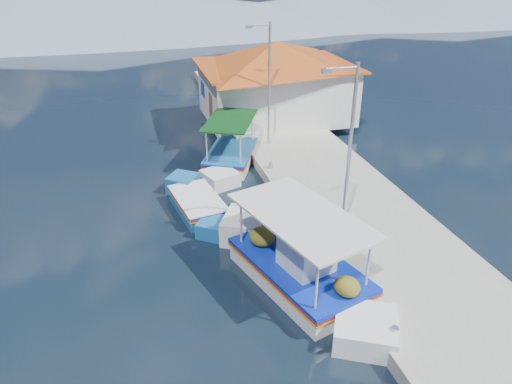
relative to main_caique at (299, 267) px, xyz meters
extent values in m
plane|color=black|center=(-2.43, -0.47, -0.53)|extent=(160.00, 160.00, 0.00)
cube|color=#A19D97|center=(3.47, 5.53, -0.28)|extent=(5.00, 44.00, 0.50)
cylinder|color=#A5A8AD|center=(1.37, -3.47, 0.12)|extent=(0.20, 0.20, 0.30)
cylinder|color=#A5A8AD|center=(1.37, 1.53, 0.12)|extent=(0.20, 0.20, 0.30)
cylinder|color=#A5A8AD|center=(1.37, 7.53, 0.12)|extent=(0.20, 0.20, 0.30)
cylinder|color=#A5A8AD|center=(1.37, 13.53, 0.12)|extent=(0.20, 0.20, 0.30)
cube|color=silver|center=(-0.03, -0.08, -0.30)|extent=(3.61, 5.13, 1.02)
cube|color=silver|center=(0.87, 2.86, -0.17)|extent=(2.29, 2.29, 1.12)
cube|color=silver|center=(-0.90, -2.93, -0.30)|extent=(2.23, 2.23, 0.96)
cube|color=#0C269F|center=(-0.03, -0.08, 0.17)|extent=(3.72, 5.28, 0.06)
cube|color=#B61D0F|center=(-0.03, -0.08, 0.09)|extent=(3.72, 5.28, 0.05)
cube|color=gold|center=(-0.03, -0.08, 0.01)|extent=(3.72, 5.28, 0.04)
cube|color=#0C269F|center=(-0.03, -0.08, 0.25)|extent=(3.72, 5.24, 0.05)
cube|color=brown|center=(-0.03, -0.08, 0.22)|extent=(3.40, 4.98, 0.05)
cube|color=silver|center=(-0.12, -0.39, 0.80)|extent=(1.64, 1.71, 1.18)
cube|color=silver|center=(-0.12, -0.39, 1.41)|extent=(1.79, 1.85, 0.06)
cylinder|color=beige|center=(-0.36, 2.06, 1.07)|extent=(0.07, 0.07, 1.71)
cylinder|color=beige|center=(1.44, 1.51, 1.07)|extent=(0.07, 0.07, 1.71)
cylinder|color=beige|center=(-1.50, -1.67, 1.07)|extent=(0.07, 0.07, 1.71)
cylinder|color=beige|center=(0.30, -2.22, 1.07)|extent=(0.07, 0.07, 1.71)
cube|color=silver|center=(-0.03, -0.08, 1.93)|extent=(3.72, 5.16, 0.07)
ellipsoid|color=#4D5115|center=(0.00, 1.48, 0.52)|extent=(0.81, 0.89, 0.61)
ellipsoid|color=#4D5115|center=(0.87, 1.77, 0.47)|extent=(0.68, 0.75, 0.51)
ellipsoid|color=#4D5115|center=(-0.38, -1.98, 0.49)|extent=(0.73, 0.80, 0.55)
sphere|color=#FF5708|center=(1.18, 0.22, 1.02)|extent=(0.43, 0.43, 0.43)
cube|color=silver|center=(-0.03, 9.60, -0.32)|extent=(3.31, 4.13, 0.93)
cube|color=silver|center=(-1.06, 11.83, -0.20)|extent=(1.81, 1.81, 1.03)
cube|color=silver|center=(0.97, 7.45, -0.32)|extent=(1.76, 1.76, 0.88)
cube|color=#0C269F|center=(-0.03, 9.60, 0.11)|extent=(3.41, 4.25, 0.06)
cube|color=#B61D0F|center=(-0.03, 9.60, 0.03)|extent=(3.41, 4.25, 0.05)
cube|color=gold|center=(-0.03, 9.60, -0.03)|extent=(3.41, 4.25, 0.04)
cube|color=#195A98|center=(-0.03, 9.60, 0.18)|extent=(3.41, 4.23, 0.05)
cube|color=brown|center=(-0.03, 9.60, 0.15)|extent=(3.14, 4.00, 0.05)
cylinder|color=beige|center=(-1.38, 10.66, 0.94)|extent=(0.07, 0.07, 1.57)
cylinder|color=beige|center=(0.04, 11.32, 0.94)|extent=(0.07, 0.07, 1.57)
cylinder|color=beige|center=(-0.09, 7.89, 0.94)|extent=(0.07, 0.07, 1.57)
cylinder|color=beige|center=(1.33, 8.55, 0.94)|extent=(0.07, 0.07, 1.57)
cube|color=#0B3B14|center=(-0.03, 9.60, 1.72)|extent=(3.40, 4.17, 0.07)
cube|color=#195A98|center=(-2.37, 5.32, -0.34)|extent=(2.03, 3.18, 0.83)
cube|color=#195A98|center=(-2.04, 7.27, -0.24)|extent=(1.57, 1.57, 0.91)
cube|color=#195A98|center=(-2.69, 3.42, -0.34)|extent=(1.53, 1.53, 0.78)
cube|color=#0C269F|center=(-2.37, 5.32, 0.04)|extent=(2.09, 3.28, 0.05)
cube|color=#B61D0F|center=(-2.37, 5.32, -0.03)|extent=(2.09, 3.28, 0.04)
cube|color=gold|center=(-2.37, 5.32, -0.09)|extent=(2.09, 3.28, 0.03)
cube|color=silver|center=(-2.37, 5.32, 0.10)|extent=(2.11, 3.25, 0.04)
cube|color=brown|center=(-2.37, 5.32, 0.07)|extent=(1.90, 3.10, 0.04)
cube|color=silver|center=(3.77, 14.53, 1.47)|extent=(8.00, 6.00, 3.00)
cube|color=#A34516|center=(3.77, 14.53, 3.02)|extent=(8.64, 6.48, 0.10)
pyramid|color=#A34516|center=(3.77, 14.53, 3.67)|extent=(10.49, 10.49, 1.40)
cube|color=brown|center=(-0.21, 13.53, 0.97)|extent=(0.06, 1.00, 2.00)
cube|color=#0C269F|center=(-0.21, 16.03, 1.57)|extent=(0.06, 1.20, 0.90)
cylinder|color=#A5A8AD|center=(2.17, 1.53, 2.97)|extent=(0.12, 0.12, 6.00)
cylinder|color=#A5A8AD|center=(1.67, 1.53, 5.82)|extent=(1.00, 0.08, 0.08)
cube|color=#A5A8AD|center=(1.17, 1.53, 5.77)|extent=(0.30, 0.14, 0.14)
cylinder|color=#A5A8AD|center=(2.17, 10.53, 2.97)|extent=(0.12, 0.12, 6.00)
cylinder|color=#A5A8AD|center=(1.67, 10.53, 5.82)|extent=(1.00, 0.08, 0.08)
cube|color=#A5A8AD|center=(1.17, 10.53, 5.77)|extent=(0.30, 0.14, 0.14)
cone|color=slate|center=(-7.43, 55.53, 1.92)|extent=(96.00, 96.00, 5.50)
cone|color=slate|center=(22.57, 55.53, 1.07)|extent=(76.80, 76.80, 3.80)
cone|color=slate|center=(47.57, 55.53, 1.27)|extent=(89.60, 89.60, 4.20)
camera|label=1|loc=(-4.59, -11.50, 9.02)|focal=33.45mm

